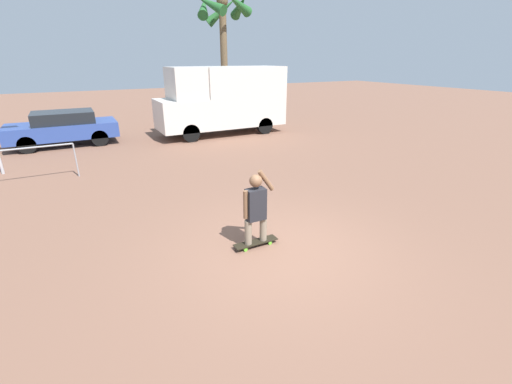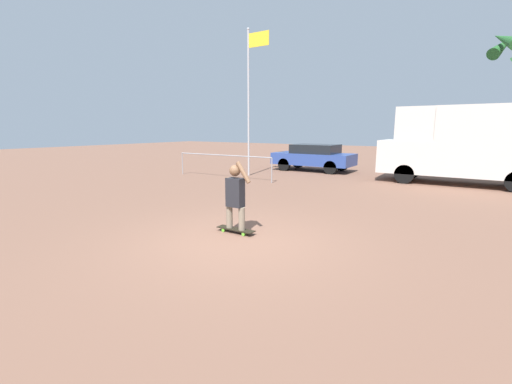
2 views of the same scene
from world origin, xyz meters
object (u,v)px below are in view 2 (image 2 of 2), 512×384
skateboard (236,229)px  camper_van (466,143)px  flagpole (250,91)px  person_skateboarder (235,194)px  parked_car_blue (314,157)px

skateboard → camper_van: camper_van is taller
skateboard → flagpole: 10.02m
camper_van → person_skateboarder: bearing=-110.3°
camper_van → parked_car_blue: size_ratio=1.43×
camper_van → parked_car_blue: bearing=171.6°
person_skateboarder → parked_car_blue: 11.71m
parked_car_blue → flagpole: size_ratio=0.63×
camper_van → flagpole: size_ratio=0.90×
flagpole → person_skateboarder: bearing=-57.9°
skateboard → flagpole: bearing=122.1°
skateboard → camper_van: size_ratio=0.15×
skateboard → person_skateboarder: (-0.00, 0.00, 0.80)m
person_skateboarder → flagpole: flagpole is taller
flagpole → camper_van: bearing=15.5°
person_skateboarder → parked_car_blue: person_skateboarder is taller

